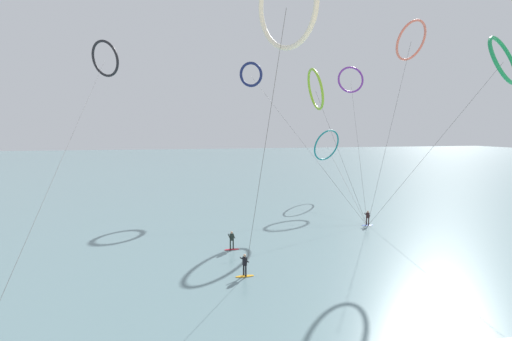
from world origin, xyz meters
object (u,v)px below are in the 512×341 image
(surfer_amber, at_px, (245,267))
(kite_emerald, at_px, (503,60))
(kite_ivory, at_px, (286,5))
(surfer_crimson, at_px, (232,242))
(kite_charcoal, at_px, (105,59))
(kite_violet, at_px, (351,80))
(kite_coral, at_px, (411,41))
(kite_lime, at_px, (315,89))
(surfer_cobalt, at_px, (368,219))
(kite_teal, at_px, (327,145))
(kite_navy, at_px, (251,75))

(surfer_amber, distance_m, kite_emerald, 32.17)
(surfer_amber, xyz_separation_m, kite_ivory, (1.53, -4.75, 16.88))
(surfer_crimson, distance_m, kite_charcoal, 35.60)
(kite_charcoal, bearing_deg, kite_violet, -138.41)
(kite_charcoal, bearing_deg, kite_coral, -166.49)
(kite_ivory, distance_m, kite_lime, 26.55)
(kite_ivory, relative_size, kite_violet, 0.88)
(kite_violet, xyz_separation_m, kite_lime, (-11.98, -13.82, -3.45))
(surfer_crimson, bearing_deg, surfer_cobalt, -179.17)
(kite_charcoal, distance_m, kite_emerald, 49.23)
(kite_teal, bearing_deg, kite_charcoal, -27.08)
(kite_violet, bearing_deg, kite_coral, -90.52)
(kite_teal, bearing_deg, kite_lime, 36.12)
(kite_navy, relative_size, kite_coral, 1.00)
(kite_ivory, height_order, kite_teal, kite_ivory)
(surfer_amber, height_order, kite_teal, kite_teal)
(surfer_cobalt, xyz_separation_m, kite_violet, (8.76, 22.09, 18.62))
(kite_coral, height_order, kite_emerald, kite_coral)
(surfer_amber, xyz_separation_m, kite_teal, (18.88, 28.71, 7.56))
(kite_ivory, bearing_deg, kite_navy, -33.13)
(kite_ivory, bearing_deg, surfer_crimson, -16.13)
(kite_charcoal, bearing_deg, kite_emerald, -172.99)
(kite_emerald, bearing_deg, surfer_cobalt, 127.37)
(surfer_amber, distance_m, kite_violet, 45.34)
(kite_teal, bearing_deg, kite_navy, -41.00)
(surfer_amber, height_order, kite_navy, kite_navy)
(kite_navy, bearing_deg, kite_charcoal, 38.32)
(surfer_crimson, height_order, kite_violet, kite_violet)
(surfer_amber, xyz_separation_m, kite_coral, (22.53, 13.51, 20.41))
(surfer_amber, relative_size, kite_lime, 0.09)
(surfer_cobalt, height_order, surfer_amber, same)
(kite_violet, bearing_deg, kite_charcoal, -171.45)
(surfer_cobalt, xyz_separation_m, kite_charcoal, (-30.60, 20.70, 20.20))
(kite_ivory, distance_m, kite_violet, 44.44)
(kite_navy, bearing_deg, kite_emerald, 161.05)
(kite_ivory, bearing_deg, kite_teal, -51.73)
(surfer_cobalt, relative_size, kite_navy, 0.07)
(kite_teal, xyz_separation_m, kite_coral, (3.65, -15.20, 12.85))
(kite_teal, bearing_deg, kite_violet, -167.03)
(kite_charcoal, xyz_separation_m, kite_emerald, (41.39, -26.44, -3.43))
(surfer_crimson, bearing_deg, kite_coral, -177.48)
(kite_coral, bearing_deg, kite_lime, -49.43)
(surfer_cobalt, relative_size, kite_teal, 0.09)
(surfer_cobalt, bearing_deg, kite_teal, 147.36)
(surfer_cobalt, relative_size, surfer_amber, 1.00)
(surfer_amber, relative_size, kite_violet, 0.07)
(kite_lime, distance_m, kite_emerald, 19.86)
(surfer_amber, distance_m, kite_ivory, 17.61)
(kite_violet, height_order, kite_coral, kite_coral)
(kite_violet, relative_size, kite_charcoal, 0.53)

